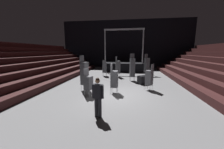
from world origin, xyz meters
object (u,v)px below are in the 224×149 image
Objects in this scene: stage_riser at (124,66)px; chair_stack_mid_right at (118,67)px; chair_stack_rear_left at (88,82)px; chair_stack_rear_right at (84,73)px; man_with_tie at (98,95)px; chair_stack_mid_left at (132,67)px; chair_stack_rear_centre at (149,77)px; chair_stack_front_left at (105,68)px; chair_stack_mid_centre at (114,79)px; equipment_road_case at (143,80)px; chair_stack_front_right at (147,65)px.

chair_stack_mid_right is at bearing -95.25° from stage_riser.
chair_stack_rear_right reaches higher than chair_stack_rear_left.
chair_stack_mid_right is at bearing -69.48° from man_with_tie.
chair_stack_mid_left is at bearing 21.75° from chair_stack_mid_right.
chair_stack_mid_right is 1.18× the size of chair_stack_rear_centre.
chair_stack_mid_right is 5.24m from chair_stack_rear_centre.
chair_stack_rear_right is at bearing -130.29° from chair_stack_rear_left.
chair_stack_mid_centre is (1.82, -5.89, 0.08)m from chair_stack_front_left.
chair_stack_mid_left reaches higher than chair_stack_rear_centre.
chair_stack_mid_left is (1.50, 7.16, 0.32)m from man_with_tie.
chair_stack_rear_left is 4.32m from chair_stack_rear_centre.
chair_stack_mid_centre reaches higher than chair_stack_rear_centre.
equipment_road_case is (3.71, 3.55, -0.51)m from chair_stack_rear_left.
stage_riser is 3.29× the size of man_with_tie.
chair_stack_rear_right is 2.75× the size of equipment_road_case.
chair_stack_mid_left is 1.03× the size of chair_stack_rear_right.
chair_stack_mid_right is 0.90× the size of chair_stack_rear_right.
chair_stack_rear_right is (-2.18, 0.39, 0.25)m from chair_stack_mid_centre.
chair_stack_rear_right is 4.63m from chair_stack_rear_centre.
chair_stack_rear_centre is (2.69, -4.49, -0.17)m from chair_stack_mid_right.
man_with_tie is 1.89× the size of equipment_road_case.
chair_stack_front_left is 0.81× the size of chair_stack_mid_right.
chair_stack_rear_centre is (2.40, 1.05, -0.04)m from chair_stack_mid_centre.
chair_stack_mid_right is 3.76m from equipment_road_case.
chair_stack_rear_left is at bearing 50.68° from chair_stack_rear_right.
stage_riser is 3.28× the size of chair_stack_rear_left.
man_with_tie is 2.85m from chair_stack_rear_left.
man_with_tie is at bearing 66.22° from chair_stack_mid_left.
chair_stack_mid_left is at bearing 29.08° from chair_stack_front_right.
chair_stack_front_left reaches higher than chair_stack_rear_left.
man_with_tie is 0.87× the size of chair_stack_mid_centre.
chair_stack_rear_left is at bearing -136.25° from equipment_road_case.
chair_stack_mid_left is at bearing 169.22° from chair_stack_rear_left.
chair_stack_front_right reaches higher than chair_stack_front_left.
stage_riser reaches higher than equipment_road_case.
chair_stack_front_left is at bearing -123.12° from chair_stack_mid_right.
man_with_tie is at bearing -178.88° from chair_stack_rear_centre.
man_with_tie is 1.00× the size of chair_stack_rear_left.
chair_stack_rear_right is at bearing 20.28° from chair_stack_front_right.
chair_stack_mid_left is at bearing 156.64° from chair_stack_rear_right.
chair_stack_rear_right is (-0.65, 1.14, 0.38)m from chair_stack_rear_left.
stage_riser reaches higher than chair_stack_mid_centre.
chair_stack_rear_centre reaches higher than chair_stack_front_left.
chair_stack_mid_centre is 2.23m from chair_stack_rear_right.
chair_stack_rear_centre is (4.57, 0.66, -0.29)m from chair_stack_rear_right.
chair_stack_mid_right is 6.42m from chair_stack_rear_left.
stage_riser reaches higher than chair_stack_front_right.
man_with_tie is 0.77× the size of chair_stack_mid_right.
chair_stack_mid_centre is 2.18× the size of equipment_road_case.
chair_stack_mid_left reaches higher than chair_stack_mid_right.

